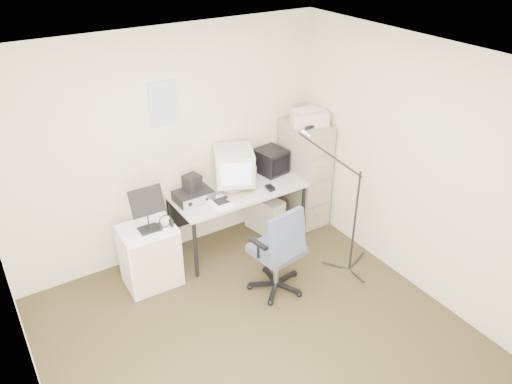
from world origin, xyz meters
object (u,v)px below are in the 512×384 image
filing_cabinet (304,173)px  office_chair (277,248)px  desk (239,216)px  side_cart (150,256)px

filing_cabinet → office_chair: filing_cabinet is taller
filing_cabinet → desk: (-0.95, -0.03, -0.29)m
desk → filing_cabinet: bearing=1.8°
filing_cabinet → side_cart: (-2.08, -0.15, -0.31)m
desk → office_chair: office_chair is taller
desk → side_cart: 1.14m
side_cart → filing_cabinet: bearing=5.6°
filing_cabinet → side_cart: size_ratio=1.92×
filing_cabinet → side_cart: 2.11m
filing_cabinet → office_chair: bearing=-138.2°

